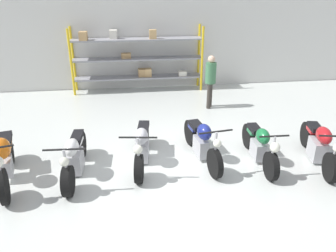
# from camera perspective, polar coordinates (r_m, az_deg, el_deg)

# --- Properties ---
(ground_plane) EXTENTS (30.00, 30.00, 0.00)m
(ground_plane) POSITION_cam_1_polar(r_m,az_deg,el_deg) (7.22, 0.40, -6.38)
(ground_plane) COLOR silver
(back_wall) EXTENTS (30.00, 0.08, 3.60)m
(back_wall) POSITION_cam_1_polar(r_m,az_deg,el_deg) (11.92, -3.27, 15.18)
(back_wall) COLOR silver
(back_wall) RESTS_ON ground_plane
(shelving_rack) EXTENTS (4.53, 0.63, 2.23)m
(shelving_rack) POSITION_cam_1_polar(r_m,az_deg,el_deg) (11.64, -5.51, 11.76)
(shelving_rack) COLOR gold
(shelving_rack) RESTS_ON ground_plane
(motorcycle_orange) EXTENTS (0.75, 2.11, 1.10)m
(motorcycle_orange) POSITION_cam_1_polar(r_m,az_deg,el_deg) (7.08, -26.61, -4.96)
(motorcycle_orange) COLOR black
(motorcycle_orange) RESTS_ON ground_plane
(motorcycle_white) EXTENTS (0.74, 2.04, 0.94)m
(motorcycle_white) POSITION_cam_1_polar(r_m,az_deg,el_deg) (6.92, -15.98, -5.15)
(motorcycle_white) COLOR black
(motorcycle_white) RESTS_ON ground_plane
(motorcycle_silver) EXTENTS (0.73, 2.11, 0.96)m
(motorcycle_silver) POSITION_cam_1_polar(r_m,az_deg,el_deg) (7.08, -4.54, -3.33)
(motorcycle_silver) COLOR black
(motorcycle_silver) RESTS_ON ground_plane
(motorcycle_blue) EXTENTS (0.69, 2.11, 1.00)m
(motorcycle_blue) POSITION_cam_1_polar(r_m,az_deg,el_deg) (7.19, 5.89, -2.64)
(motorcycle_blue) COLOR black
(motorcycle_blue) RESTS_ON ground_plane
(motorcycle_green) EXTENTS (0.59, 1.96, 0.94)m
(motorcycle_green) POSITION_cam_1_polar(r_m,az_deg,el_deg) (7.32, 15.67, -3.20)
(motorcycle_green) COLOR black
(motorcycle_green) RESTS_ON ground_plane
(motorcycle_red) EXTENTS (0.77, 2.09, 0.98)m
(motorcycle_red) POSITION_cam_1_polar(r_m,az_deg,el_deg) (7.79, 24.87, -3.00)
(motorcycle_red) COLOR black
(motorcycle_red) RESTS_ON ground_plane
(person_browsing) EXTENTS (0.43, 0.43, 1.62)m
(person_browsing) POSITION_cam_1_polar(r_m,az_deg,el_deg) (10.05, 7.42, 8.33)
(person_browsing) COLOR #38332D
(person_browsing) RESTS_ON ground_plane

